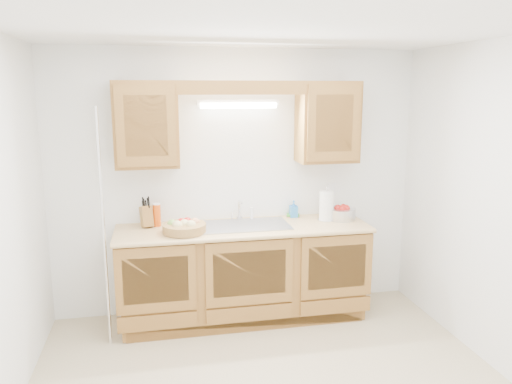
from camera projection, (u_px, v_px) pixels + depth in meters
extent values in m
plane|color=white|center=(276.00, 27.00, 3.09)|extent=(3.50, 3.50, 0.00)
cube|color=white|center=(238.00, 182.00, 4.78)|extent=(3.50, 0.02, 2.50)
cube|color=white|center=(367.00, 323.00, 1.90)|extent=(3.50, 0.02, 2.50)
cube|color=white|center=(504.00, 210.00, 3.68)|extent=(0.02, 3.00, 2.50)
cube|color=olive|center=(243.00, 273.00, 4.65)|extent=(2.20, 0.60, 0.86)
cube|color=#D8B571|center=(243.00, 228.00, 4.55)|extent=(2.30, 0.63, 0.04)
cube|color=olive|center=(146.00, 124.00, 4.34)|extent=(0.55, 0.33, 0.75)
cube|color=olive|center=(327.00, 122.00, 4.67)|extent=(0.55, 0.33, 0.75)
cube|color=olive|center=(243.00, 88.00, 4.30)|extent=(2.20, 0.05, 0.12)
cylinder|color=white|center=(239.00, 106.00, 4.54)|extent=(0.70, 0.05, 0.05)
cube|color=white|center=(238.00, 102.00, 4.56)|extent=(0.76, 0.06, 0.05)
cube|color=#9E9EA3|center=(243.00, 225.00, 4.57)|extent=(0.84, 0.46, 0.01)
cube|color=#9E9EA3|center=(220.00, 235.00, 4.54)|extent=(0.39, 0.40, 0.16)
cube|color=#9E9EA3|center=(265.00, 233.00, 4.62)|extent=(0.39, 0.40, 0.16)
cylinder|color=silver|center=(239.00, 218.00, 4.75)|extent=(0.06, 0.06, 0.04)
cylinder|color=silver|center=(239.00, 210.00, 4.74)|extent=(0.02, 0.02, 0.16)
cylinder|color=silver|center=(240.00, 202.00, 4.67)|extent=(0.02, 0.12, 0.02)
cylinder|color=white|center=(252.00, 214.00, 4.77)|extent=(0.03, 0.03, 0.12)
cylinder|color=silver|center=(104.00, 230.00, 4.05)|extent=(0.03, 0.03, 2.00)
cube|color=white|center=(332.00, 189.00, 4.98)|extent=(0.08, 0.01, 0.12)
cylinder|color=#9C6F3F|center=(184.00, 228.00, 4.34)|extent=(0.49, 0.49, 0.07)
sphere|color=#D8C67F|center=(177.00, 226.00, 4.28)|extent=(0.09, 0.09, 0.09)
sphere|color=#D8C67F|center=(191.00, 225.00, 4.29)|extent=(0.09, 0.09, 0.09)
sphere|color=tan|center=(195.00, 223.00, 4.39)|extent=(0.09, 0.09, 0.09)
sphere|color=red|center=(181.00, 223.00, 4.39)|extent=(0.08, 0.08, 0.08)
sphere|color=#72A53F|center=(172.00, 224.00, 4.34)|extent=(0.08, 0.08, 0.08)
sphere|color=#D8C67F|center=(184.00, 225.00, 4.32)|extent=(0.09, 0.09, 0.09)
sphere|color=red|center=(187.00, 222.00, 4.43)|extent=(0.08, 0.08, 0.08)
cube|color=olive|center=(146.00, 217.00, 4.51)|extent=(0.13, 0.18, 0.21)
cylinder|color=black|center=(143.00, 205.00, 4.47)|extent=(0.02, 0.04, 0.08)
cylinder|color=black|center=(146.00, 204.00, 4.47)|extent=(0.02, 0.04, 0.08)
cylinder|color=black|center=(149.00, 204.00, 4.48)|extent=(0.02, 0.04, 0.08)
cylinder|color=black|center=(144.00, 203.00, 4.50)|extent=(0.02, 0.04, 0.08)
cylinder|color=black|center=(148.00, 202.00, 4.51)|extent=(0.02, 0.04, 0.08)
cylinder|color=black|center=(143.00, 201.00, 4.52)|extent=(0.02, 0.04, 0.08)
cylinder|color=black|center=(149.00, 201.00, 4.53)|extent=(0.02, 0.04, 0.08)
cylinder|color=#DE4E0C|center=(157.00, 215.00, 4.53)|extent=(0.09, 0.09, 0.20)
cylinder|color=white|center=(156.00, 204.00, 4.51)|extent=(0.07, 0.07, 0.01)
imported|color=#297DCF|center=(294.00, 209.00, 4.86)|extent=(0.08, 0.08, 0.16)
cube|color=#CC333F|center=(293.00, 216.00, 4.90)|extent=(0.14, 0.11, 0.01)
cube|color=green|center=(293.00, 215.00, 4.89)|extent=(0.14, 0.11, 0.02)
cylinder|color=silver|center=(326.00, 220.00, 4.75)|extent=(0.16, 0.16, 0.01)
cylinder|color=silver|center=(326.00, 204.00, 4.72)|extent=(0.02, 0.02, 0.32)
cylinder|color=white|center=(326.00, 205.00, 4.72)|extent=(0.15, 0.15, 0.27)
sphere|color=silver|center=(327.00, 187.00, 4.69)|extent=(0.02, 0.02, 0.02)
cylinder|color=silver|center=(341.00, 214.00, 4.79)|extent=(0.33, 0.33, 0.11)
sphere|color=red|center=(338.00, 208.00, 4.77)|extent=(0.08, 0.08, 0.08)
sphere|color=red|center=(343.00, 208.00, 4.80)|extent=(0.08, 0.08, 0.08)
sphere|color=red|center=(342.00, 209.00, 4.75)|extent=(0.08, 0.08, 0.08)
sphere|color=red|center=(346.00, 209.00, 4.76)|extent=(0.08, 0.08, 0.08)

